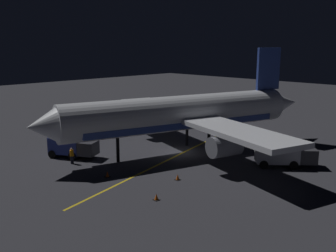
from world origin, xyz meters
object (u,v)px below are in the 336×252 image
Objects in this scene: airliner at (185,114)px; baggage_truck at (72,147)px; traffic_cone_near_right at (107,174)px; traffic_cone_under_wing at (156,197)px; traffic_cone_near_left at (178,177)px; ground_crew_worker at (72,156)px; catering_truck at (283,154)px.

airliner is 6.07× the size of baggage_truck.
baggage_truck reaches higher than traffic_cone_near_right.
baggage_truck is 10.41× the size of traffic_cone_under_wing.
traffic_cone_under_wing is at bearing 173.59° from baggage_truck.
traffic_cone_near_left is at bearing -142.29° from traffic_cone_near_right.
catering_truck is at bearing -137.58° from ground_crew_worker.
airliner is 10.57m from traffic_cone_near_left.
catering_truck is at bearing -143.64° from baggage_truck.
traffic_cone_near_right is (-8.23, 1.20, -0.93)m from baggage_truck.
traffic_cone_under_wing is at bearing 175.72° from traffic_cone_near_right.
catering_truck reaches higher than traffic_cone_under_wing.
airliner is 11.86m from catering_truck.
airliner is at bearing -114.60° from ground_crew_worker.
ground_crew_worker is at bearing 1.12° from traffic_cone_near_right.
ground_crew_worker is 3.16× the size of traffic_cone_near_left.
ground_crew_worker is at bearing 20.45° from traffic_cone_near_left.
traffic_cone_near_right is (-6.08, -0.12, -0.64)m from ground_crew_worker.
airliner reaches higher than catering_truck.
airliner reaches higher than traffic_cone_near_left.
catering_truck reaches higher than baggage_truck.
traffic_cone_under_wing is at bearing 113.53° from traffic_cone_near_left.
traffic_cone_near_left is at bearing -167.77° from baggage_truck.
traffic_cone_near_left is 1.00× the size of traffic_cone_near_right.
airliner is at bearing -56.57° from traffic_cone_under_wing.
catering_truck reaches higher than traffic_cone_near_right.
airliner is at bearing -51.33° from traffic_cone_near_left.
traffic_cone_near_left and traffic_cone_under_wing have the same top height.
catering_truck is 15.70m from traffic_cone_under_wing.
ground_crew_worker reaches higher than traffic_cone_under_wing.
catering_truck reaches higher than traffic_cone_near_left.
airliner is 63.22× the size of traffic_cone_under_wing.
ground_crew_worker reaches higher than traffic_cone_near_left.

